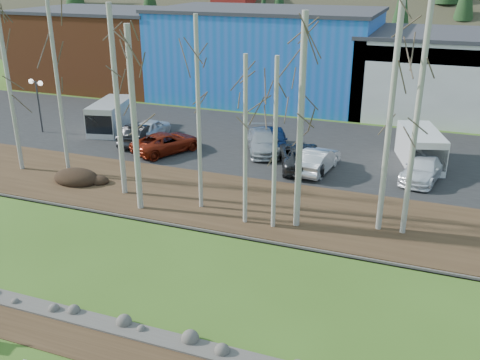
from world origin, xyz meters
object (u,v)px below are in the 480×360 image
at_px(car_1, 137,134).
at_px(car_8, 138,134).
at_px(car_3, 263,141).
at_px(van_white, 421,148).
at_px(car_0, 151,128).
at_px(car_6, 300,156).
at_px(car_9, 275,140).
at_px(street_lamp, 37,91).
at_px(car_2, 167,142).
at_px(car_5, 318,160).
at_px(car_7, 424,169).
at_px(car_4, 267,139).
at_px(van_grey, 111,117).

xyz_separation_m(car_1, car_8, (0.07, 0.00, 0.00)).
relative_size(car_3, van_white, 0.93).
bearing_deg(car_0, van_white, 179.85).
distance_m(car_6, van_white, 7.61).
bearing_deg(car_9, street_lamp, 167.28).
xyz_separation_m(car_2, car_9, (6.63, 3.07, 0.04)).
distance_m(car_0, car_3, 8.74).
bearing_deg(van_white, car_1, 170.88).
relative_size(street_lamp, car_8, 0.94).
relative_size(car_2, car_5, 1.11).
relative_size(car_0, car_7, 0.86).
distance_m(car_0, car_4, 8.85).
height_order(car_7, car_8, car_8).
bearing_deg(car_3, car_7, -32.14).
bearing_deg(car_0, car_8, 84.13).
bearing_deg(van_white, car_7, -98.59).
height_order(street_lamp, van_grey, street_lamp).
bearing_deg(van_grey, van_white, -11.42).
bearing_deg(car_0, car_6, 166.69).
bearing_deg(car_2, car_0, -17.11).
bearing_deg(car_9, car_8, 172.39).
bearing_deg(car_6, car_1, -22.78).
distance_m(car_4, car_8, 9.17).
xyz_separation_m(car_4, van_white, (10.00, 0.33, 0.37)).
bearing_deg(car_1, car_8, 169.85).
bearing_deg(car_3, car_9, 24.51).
distance_m(street_lamp, car_6, 20.41).
xyz_separation_m(car_5, van_white, (5.79, 3.40, 0.36)).
relative_size(car_6, van_grey, 0.97).
relative_size(street_lamp, car_4, 0.94).
height_order(car_3, van_white, van_white).
bearing_deg(car_9, car_7, -32.37).
height_order(street_lamp, car_6, street_lamp).
bearing_deg(car_8, van_white, 176.94).
distance_m(car_8, car_9, 9.67).
xyz_separation_m(car_0, car_9, (9.36, 0.38, 0.04)).
distance_m(car_0, car_8, 1.65).
xyz_separation_m(car_6, van_white, (6.97, 3.02, 0.35)).
distance_m(street_lamp, car_5, 21.60).
relative_size(car_1, car_6, 0.80).
height_order(car_2, car_6, car_6).
height_order(car_6, car_9, car_6).
bearing_deg(car_3, car_1, 164.54).
xyz_separation_m(street_lamp, car_5, (21.45, -0.90, -2.40)).
xyz_separation_m(car_6, car_8, (-11.97, 0.66, -0.04)).
xyz_separation_m(car_0, car_4, (8.84, 0.38, 0.04)).
distance_m(car_2, car_7, 16.48).
xyz_separation_m(car_7, van_grey, (-22.82, 2.16, 0.43)).
distance_m(car_6, car_7, 7.33).
bearing_deg(car_2, car_4, -125.75).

